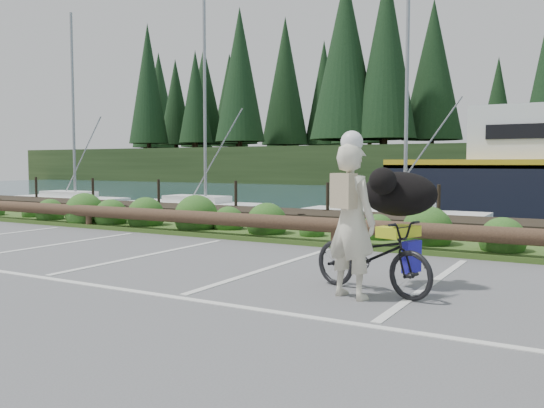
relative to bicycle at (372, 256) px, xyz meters
The scene contains 6 objects.
ground 2.39m from the bicycle, 151.20° to the right, with size 72.00×72.00×0.00m, color #565659.
vegetation_strip 4.67m from the bicycle, 116.14° to the left, with size 34.00×1.60×0.10m, color #3D5B21.
log_rail 4.06m from the bicycle, 120.52° to the left, with size 32.00×0.30×0.60m, color #443021, non-canonical shape.
bicycle is the anchor object (origin of this frame).
cyclist 0.65m from the bicycle, 107.39° to the right, with size 0.71×0.47×1.95m, color beige.
dog 0.99m from the bicycle, 72.61° to the left, with size 1.06×0.52×0.61m, color black.
Camera 1 is at (4.64, -6.02, 1.71)m, focal length 38.00 mm.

